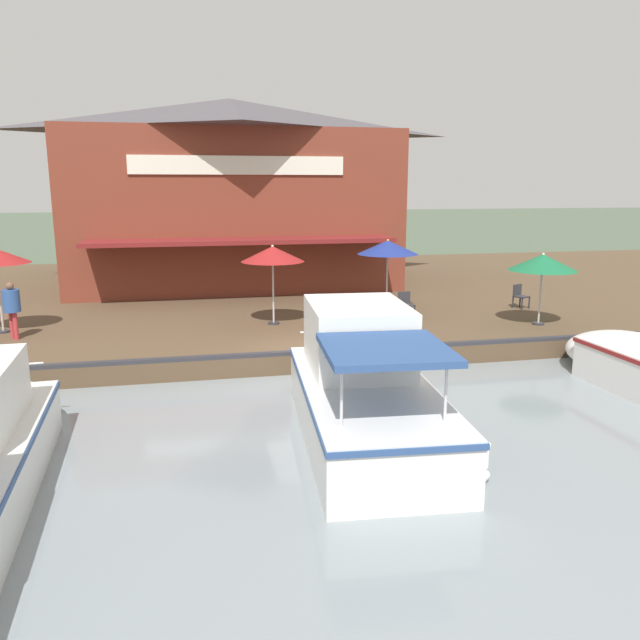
{
  "coord_description": "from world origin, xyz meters",
  "views": [
    {
      "loc": [
        15.5,
        -3.23,
        4.96
      ],
      "look_at": [
        -1.0,
        0.29,
        1.3
      ],
      "focal_mm": 35.0,
      "sensor_mm": 36.0,
      "label": 1
    }
  ],
  "objects_px": {
    "patio_umbrella_far_corner": "(388,247)",
    "motorboat_far_downstream": "(360,384)",
    "waterfront_restaurant": "(232,192)",
    "person_near_entrance": "(12,304)",
    "cafe_chair_far_corner_seat": "(376,320)",
    "patio_umbrella_by_entrance": "(543,262)",
    "cafe_chair_beside_entrance": "(406,303)",
    "patio_umbrella_near_quay_edge": "(273,254)",
    "swan": "(478,475)",
    "cafe_chair_back_row_seat": "(520,295)",
    "tree_behind_restaurant": "(118,179)"
  },
  "relations": [
    {
      "from": "patio_umbrella_near_quay_edge",
      "to": "person_near_entrance",
      "type": "height_order",
      "value": "patio_umbrella_near_quay_edge"
    },
    {
      "from": "motorboat_far_downstream",
      "to": "swan",
      "type": "bearing_deg",
      "value": 23.21
    },
    {
      "from": "patio_umbrella_far_corner",
      "to": "motorboat_far_downstream",
      "type": "height_order",
      "value": "patio_umbrella_far_corner"
    },
    {
      "from": "cafe_chair_back_row_seat",
      "to": "person_near_entrance",
      "type": "distance_m",
      "value": 16.74
    },
    {
      "from": "patio_umbrella_far_corner",
      "to": "swan",
      "type": "height_order",
      "value": "patio_umbrella_far_corner"
    },
    {
      "from": "tree_behind_restaurant",
      "to": "person_near_entrance",
      "type": "bearing_deg",
      "value": -6.11
    },
    {
      "from": "patio_umbrella_near_quay_edge",
      "to": "cafe_chair_beside_entrance",
      "type": "distance_m",
      "value": 4.84
    },
    {
      "from": "patio_umbrella_far_corner",
      "to": "cafe_chair_beside_entrance",
      "type": "height_order",
      "value": "patio_umbrella_far_corner"
    },
    {
      "from": "waterfront_restaurant",
      "to": "patio_umbrella_near_quay_edge",
      "type": "xyz_separation_m",
      "value": [
        9.18,
        0.55,
        -1.82
      ]
    },
    {
      "from": "cafe_chair_beside_entrance",
      "to": "waterfront_restaurant",
      "type": "bearing_deg",
      "value": -150.71
    },
    {
      "from": "patio_umbrella_far_corner",
      "to": "cafe_chair_back_row_seat",
      "type": "distance_m",
      "value": 5.22
    },
    {
      "from": "patio_umbrella_by_entrance",
      "to": "cafe_chair_back_row_seat",
      "type": "bearing_deg",
      "value": 162.76
    },
    {
      "from": "patio_umbrella_near_quay_edge",
      "to": "swan",
      "type": "relative_size",
      "value": 3.67
    },
    {
      "from": "cafe_chair_far_corner_seat",
      "to": "tree_behind_restaurant",
      "type": "xyz_separation_m",
      "value": [
        -17.18,
        -8.67,
        4.2
      ]
    },
    {
      "from": "patio_umbrella_far_corner",
      "to": "cafe_chair_far_corner_seat",
      "type": "relative_size",
      "value": 2.98
    },
    {
      "from": "patio_umbrella_by_entrance",
      "to": "motorboat_far_downstream",
      "type": "relative_size",
      "value": 0.32
    },
    {
      "from": "patio_umbrella_by_entrance",
      "to": "cafe_chair_beside_entrance",
      "type": "height_order",
      "value": "patio_umbrella_by_entrance"
    },
    {
      "from": "patio_umbrella_by_entrance",
      "to": "person_near_entrance",
      "type": "relative_size",
      "value": 1.37
    },
    {
      "from": "cafe_chair_beside_entrance",
      "to": "tree_behind_restaurant",
      "type": "relative_size",
      "value": 0.12
    },
    {
      "from": "swan",
      "to": "patio_umbrella_far_corner",
      "type": "bearing_deg",
      "value": 169.27
    },
    {
      "from": "patio_umbrella_far_corner",
      "to": "patio_umbrella_by_entrance",
      "type": "bearing_deg",
      "value": 52.37
    },
    {
      "from": "patio_umbrella_by_entrance",
      "to": "cafe_chair_far_corner_seat",
      "type": "bearing_deg",
      "value": -85.85
    },
    {
      "from": "waterfront_restaurant",
      "to": "cafe_chair_back_row_seat",
      "type": "relative_size",
      "value": 16.83
    },
    {
      "from": "tree_behind_restaurant",
      "to": "waterfront_restaurant",
      "type": "bearing_deg",
      "value": 43.0
    },
    {
      "from": "person_near_entrance",
      "to": "swan",
      "type": "bearing_deg",
      "value": 43.35
    },
    {
      "from": "patio_umbrella_near_quay_edge",
      "to": "cafe_chair_back_row_seat",
      "type": "distance_m",
      "value": 9.3
    },
    {
      "from": "patio_umbrella_by_entrance",
      "to": "swan",
      "type": "xyz_separation_m",
      "value": [
        8.72,
        -6.31,
        -2.36
      ]
    },
    {
      "from": "cafe_chair_back_row_seat",
      "to": "cafe_chair_beside_entrance",
      "type": "bearing_deg",
      "value": -81.78
    },
    {
      "from": "tree_behind_restaurant",
      "to": "cafe_chair_back_row_seat",
      "type": "bearing_deg",
      "value": 46.77
    },
    {
      "from": "patio_umbrella_far_corner",
      "to": "patio_umbrella_by_entrance",
      "type": "height_order",
      "value": "patio_umbrella_far_corner"
    },
    {
      "from": "patio_umbrella_near_quay_edge",
      "to": "person_near_entrance",
      "type": "xyz_separation_m",
      "value": [
        0.42,
        -7.6,
        -1.2
      ]
    },
    {
      "from": "cafe_chair_beside_entrance",
      "to": "motorboat_far_downstream",
      "type": "distance_m",
      "value": 8.68
    },
    {
      "from": "waterfront_restaurant",
      "to": "person_near_entrance",
      "type": "height_order",
      "value": "waterfront_restaurant"
    },
    {
      "from": "cafe_chair_far_corner_seat",
      "to": "swan",
      "type": "bearing_deg",
      "value": -5.27
    },
    {
      "from": "patio_umbrella_by_entrance",
      "to": "swan",
      "type": "bearing_deg",
      "value": -35.89
    },
    {
      "from": "motorboat_far_downstream",
      "to": "swan",
      "type": "height_order",
      "value": "motorboat_far_downstream"
    },
    {
      "from": "patio_umbrella_far_corner",
      "to": "person_near_entrance",
      "type": "height_order",
      "value": "patio_umbrella_far_corner"
    },
    {
      "from": "waterfront_restaurant",
      "to": "cafe_chair_far_corner_seat",
      "type": "bearing_deg",
      "value": 16.04
    },
    {
      "from": "patio_umbrella_far_corner",
      "to": "motorboat_far_downstream",
      "type": "bearing_deg",
      "value": -21.25
    },
    {
      "from": "tree_behind_restaurant",
      "to": "cafe_chair_far_corner_seat",
      "type": "bearing_deg",
      "value": 26.78
    },
    {
      "from": "cafe_chair_back_row_seat",
      "to": "person_near_entrance",
      "type": "height_order",
      "value": "person_near_entrance"
    },
    {
      "from": "waterfront_restaurant",
      "to": "patio_umbrella_by_entrance",
      "type": "distance_m",
      "value": 14.25
    },
    {
      "from": "cafe_chair_back_row_seat",
      "to": "tree_behind_restaurant",
      "type": "xyz_separation_m",
      "value": [
        -14.14,
        -15.04,
        4.2
      ]
    },
    {
      "from": "patio_umbrella_by_entrance",
      "to": "cafe_chair_back_row_seat",
      "type": "relative_size",
      "value": 2.7
    },
    {
      "from": "patio_umbrella_far_corner",
      "to": "tree_behind_restaurant",
      "type": "distance_m",
      "value": 17.18
    },
    {
      "from": "cafe_chair_beside_entrance",
      "to": "patio_umbrella_near_quay_edge",
      "type": "bearing_deg",
      "value": -87.92
    },
    {
      "from": "patio_umbrella_far_corner",
      "to": "motorboat_far_downstream",
      "type": "xyz_separation_m",
      "value": [
        8.97,
        -3.49,
        -1.86
      ]
    },
    {
      "from": "cafe_chair_beside_entrance",
      "to": "tree_behind_restaurant",
      "type": "distance_m",
      "value": 18.6
    },
    {
      "from": "cafe_chair_back_row_seat",
      "to": "patio_umbrella_by_entrance",
      "type": "bearing_deg",
      "value": -17.24
    },
    {
      "from": "patio_umbrella_far_corner",
      "to": "cafe_chair_far_corner_seat",
      "type": "distance_m",
      "value": 4.22
    }
  ]
}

